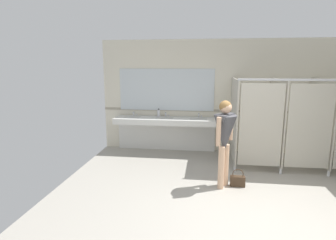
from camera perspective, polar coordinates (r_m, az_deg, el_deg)
ground_plane at (r=4.55m, az=16.20°, el=-18.62°), size 6.63×6.82×0.10m
wall_back at (r=7.15m, az=13.15°, el=4.69°), size 6.63×0.12×2.81m
wall_back_tile_band at (r=7.13m, az=13.07°, el=1.82°), size 6.63×0.01×0.06m
vanity_counter at (r=7.04m, az=-0.57°, el=-1.33°), size 2.52×0.57×1.00m
mirror_panel at (r=7.10m, az=-0.35°, el=6.25°), size 2.42×0.02×1.06m
bathroom_stalls at (r=6.50m, az=25.68°, el=-0.27°), size 2.81×1.45×1.93m
person_standing at (r=4.98m, az=11.58°, el=-2.79°), size 0.55×0.55×1.58m
handbag at (r=5.34m, az=14.12°, el=-11.96°), size 0.26×0.11×0.33m
soap_dispenser at (r=7.08m, az=-1.93°, el=1.42°), size 0.07×0.07×0.21m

